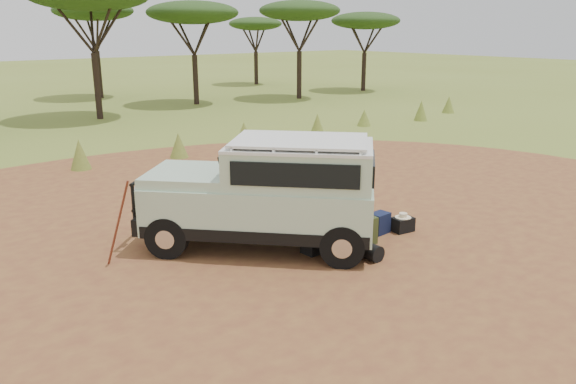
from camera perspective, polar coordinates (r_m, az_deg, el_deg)
ground at (r=9.99m, az=-3.34°, el=-7.30°), size 140.00×140.00×0.00m
dirt_clearing at (r=9.99m, az=-3.34°, el=-7.28°), size 23.00×23.00×0.01m
grass_fringe at (r=17.41m, az=-19.88°, el=3.44°), size 36.60×1.60×0.90m
safari_vehicle at (r=10.39m, az=-2.07°, el=-0.39°), size 4.17×4.26×2.10m
walking_staff at (r=10.06m, az=-16.89°, el=-3.08°), size 0.37×0.45×1.56m
backpack_black at (r=10.35m, az=2.71°, el=-4.67°), size 0.45×0.34×0.59m
backpack_navy at (r=10.49m, az=6.00°, el=-4.38°), size 0.54×0.44×0.62m
backpack_olive at (r=10.88m, az=7.91°, el=-3.90°), size 0.43×0.34×0.54m
duffel_navy at (r=11.48m, az=9.27°, el=-3.14°), size 0.40×0.31×0.43m
hard_case at (r=11.68m, az=11.56°, el=-3.26°), size 0.46×0.36×0.30m
stuff_sack at (r=10.17m, az=8.58°, el=-6.08°), size 0.31×0.31×0.31m
safari_hat at (r=11.62m, az=11.61°, el=-2.40°), size 0.33×0.33×0.10m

